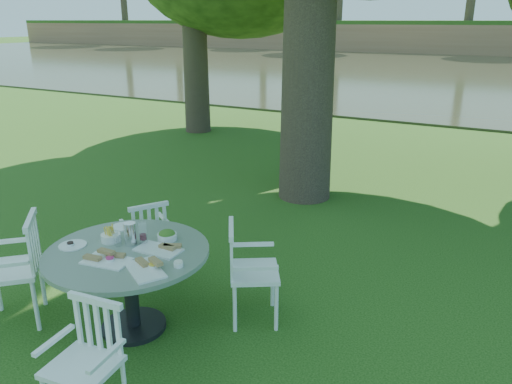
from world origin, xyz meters
TOP-DOWN VIEW (x-y plane):
  - ground at (0.00, 0.00)m, footprint 140.00×140.00m
  - table at (-0.37, -1.38)m, footprint 1.37×1.37m
  - chair_ne at (0.41, -0.78)m, footprint 0.60×0.61m
  - chair_nw at (-0.89, -0.53)m, footprint 0.55×0.56m
  - chair_sw at (-1.30, -1.71)m, footprint 0.67×0.68m
  - chair_se at (0.07, -2.27)m, footprint 0.46×0.44m
  - tableware at (-0.37, -1.33)m, footprint 1.18×0.87m
  - river at (0.00, 23.00)m, footprint 100.00×28.00m

SIDE VIEW (x-z plane):
  - ground at x=0.00m, z-range 0.00..0.00m
  - river at x=0.00m, z-range -0.06..0.06m
  - chair_nw at x=-0.89m, z-range 0.07..0.89m
  - chair_se at x=0.07m, z-range 0.07..0.92m
  - chair_ne at x=0.41m, z-range 0.08..0.99m
  - chair_sw at x=-1.30m, z-range 0.09..1.06m
  - table at x=-0.37m, z-range 0.23..0.98m
  - tableware at x=-0.37m, z-range 0.69..0.89m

